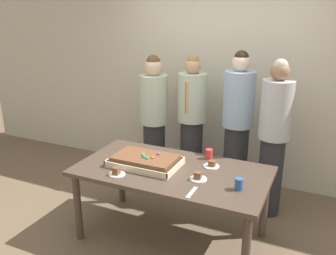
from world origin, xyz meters
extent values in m
plane|color=brown|center=(0.00, 0.00, 0.00)|extent=(12.00, 12.00, 0.00)
cube|color=beige|center=(0.00, 1.60, 1.50)|extent=(8.00, 0.12, 3.00)
cube|color=#47382D|center=(0.00, 0.00, 0.72)|extent=(1.79, 0.95, 0.04)
cylinder|color=#47382D|center=(-0.81, -0.40, 0.35)|extent=(0.07, 0.07, 0.70)
cylinder|color=#47382D|center=(0.81, -0.40, 0.35)|extent=(0.07, 0.07, 0.70)
cylinder|color=#47382D|center=(-0.81, 0.40, 0.35)|extent=(0.07, 0.07, 0.70)
cylinder|color=#47382D|center=(0.81, 0.40, 0.35)|extent=(0.07, 0.07, 0.70)
cube|color=beige|center=(-0.27, -0.02, 0.74)|extent=(0.66, 0.42, 0.01)
cube|color=beige|center=(-0.27, -0.22, 0.77)|extent=(0.66, 0.01, 0.05)
cube|color=beige|center=(-0.27, 0.19, 0.77)|extent=(0.66, 0.01, 0.05)
cube|color=beige|center=(-0.60, -0.02, 0.77)|extent=(0.01, 0.42, 0.05)
cube|color=beige|center=(0.06, -0.02, 0.77)|extent=(0.01, 0.42, 0.05)
cube|color=brown|center=(-0.27, -0.02, 0.79)|extent=(0.59, 0.35, 0.08)
sphere|color=green|center=(-0.22, -0.07, 0.84)|extent=(0.03, 0.03, 0.03)
sphere|color=orange|center=(-0.18, -0.04, 0.84)|extent=(0.03, 0.03, 0.03)
sphere|color=#2D84E0|center=(-0.26, -0.06, 0.84)|extent=(0.03, 0.03, 0.03)
sphere|color=green|center=(-0.29, -0.02, 0.84)|extent=(0.03, 0.03, 0.03)
sphere|color=purple|center=(-0.17, 0.06, 0.84)|extent=(0.03, 0.03, 0.03)
cylinder|color=white|center=(0.30, -0.10, 0.74)|extent=(0.15, 0.15, 0.01)
cube|color=brown|center=(0.30, -0.11, 0.78)|extent=(0.06, 0.05, 0.06)
cylinder|color=white|center=(0.32, 0.21, 0.74)|extent=(0.15, 0.15, 0.01)
cube|color=brown|center=(0.32, 0.21, 0.77)|extent=(0.06, 0.05, 0.05)
cylinder|color=white|center=(-0.40, -0.32, 0.74)|extent=(0.15, 0.15, 0.01)
cube|color=brown|center=(-0.40, -0.32, 0.78)|extent=(0.06, 0.06, 0.07)
cylinder|color=#2D5199|center=(0.67, -0.13, 0.79)|extent=(0.07, 0.07, 0.10)
cylinder|color=red|center=(0.24, 0.38, 0.79)|extent=(0.07, 0.07, 0.10)
cube|color=silver|center=(0.33, -0.35, 0.74)|extent=(0.03, 0.20, 0.01)
cylinder|color=#28282D|center=(0.78, 0.87, 0.44)|extent=(0.26, 0.26, 0.88)
cylinder|color=#B2B2B7|center=(0.78, 0.87, 1.18)|extent=(0.32, 0.32, 0.61)
sphere|color=#8C664C|center=(0.78, 0.87, 1.57)|extent=(0.19, 0.19, 0.19)
sphere|color=#B2A899|center=(0.78, 0.87, 1.63)|extent=(0.15, 0.15, 0.15)
cylinder|color=#28282D|center=(-0.71, 1.03, 0.40)|extent=(0.27, 0.27, 0.80)
cylinder|color=#B7C6B2|center=(-0.71, 1.03, 1.10)|extent=(0.34, 0.34, 0.60)
sphere|color=beige|center=(-0.71, 1.03, 1.50)|extent=(0.22, 0.22, 0.22)
sphere|color=brown|center=(-0.71, 1.03, 1.56)|extent=(0.17, 0.17, 0.17)
cylinder|color=#28282D|center=(-0.23, 1.11, 0.43)|extent=(0.27, 0.27, 0.87)
cylinder|color=#B7C6B2|center=(-0.23, 1.11, 1.16)|extent=(0.34, 0.34, 0.58)
cube|color=orange|center=(-0.24, 0.94, 1.19)|extent=(0.04, 0.02, 0.37)
sphere|color=tan|center=(-0.23, 1.11, 1.53)|extent=(0.19, 0.19, 0.19)
sphere|color=olive|center=(-0.23, 1.11, 1.59)|extent=(0.15, 0.15, 0.15)
cylinder|color=#28282D|center=(0.34, 1.05, 0.45)|extent=(0.28, 0.28, 0.90)
cylinder|color=#93ADCC|center=(0.34, 1.05, 1.21)|extent=(0.35, 0.35, 0.62)
sphere|color=beige|center=(0.34, 1.05, 1.61)|extent=(0.20, 0.20, 0.20)
sphere|color=black|center=(0.34, 1.05, 1.67)|extent=(0.16, 0.16, 0.16)
camera|label=1|loc=(1.25, -2.79, 2.16)|focal=38.36mm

